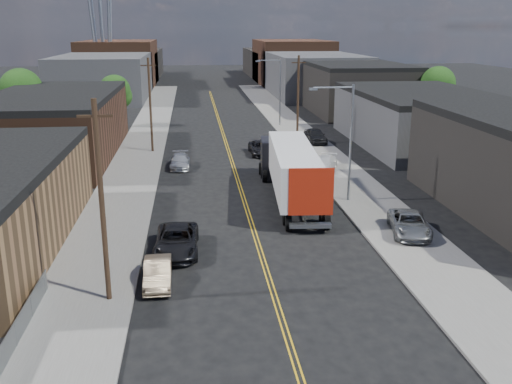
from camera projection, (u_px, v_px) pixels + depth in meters
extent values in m
plane|color=black|center=(221.00, 127.00, 76.81)|extent=(260.00, 260.00, 0.00)
cube|color=gold|center=(228.00, 150.00, 62.50)|extent=(0.32, 120.00, 0.01)
cube|color=slate|center=(141.00, 152.00, 61.46)|extent=(5.00, 140.00, 0.15)
cube|color=slate|center=(313.00, 148.00, 63.50)|extent=(5.00, 140.00, 0.15)
cube|color=#462A1C|center=(55.00, 128.00, 58.77)|extent=(12.00, 26.00, 6.00)
cube|color=black|center=(51.00, 96.00, 57.85)|extent=(12.00, 26.00, 0.60)
cube|color=navy|center=(471.00, 170.00, 39.27)|extent=(0.30, 20.00, 0.80)
cube|color=#363638|center=(420.00, 121.00, 65.05)|extent=(14.00, 24.00, 5.50)
cube|color=black|center=(422.00, 94.00, 64.20)|extent=(14.00, 24.00, 0.60)
cube|color=black|center=(356.00, 90.00, 89.65)|extent=(14.00, 22.00, 7.00)
cube|color=black|center=(358.00, 65.00, 88.59)|extent=(14.00, 22.00, 0.60)
cube|color=#363638|center=(104.00, 77.00, 106.94)|extent=(16.00, 30.00, 8.00)
cube|color=#363638|center=(314.00, 75.00, 111.24)|extent=(16.00, 30.00, 8.00)
cube|color=#462A1C|center=(120.00, 63.00, 130.52)|extent=(16.00, 26.00, 10.00)
cube|color=#462A1C|center=(292.00, 62.00, 134.82)|extent=(16.00, 26.00, 10.00)
cube|color=black|center=(129.00, 64.00, 150.02)|extent=(16.00, 40.00, 7.00)
cube|color=black|center=(279.00, 63.00, 154.32)|extent=(16.00, 40.00, 7.00)
cylinder|color=gray|center=(101.00, 17.00, 117.97)|extent=(0.80, 0.80, 30.00)
cylinder|color=gray|center=(91.00, 17.00, 116.10)|extent=(1.94, 1.94, 29.98)
cylinder|color=gray|center=(108.00, 17.00, 116.48)|extent=(1.94, 1.94, 29.98)
cylinder|color=gray|center=(94.00, 17.00, 119.46)|extent=(1.94, 1.94, 29.98)
cylinder|color=gray|center=(111.00, 17.00, 119.83)|extent=(1.94, 1.94, 29.98)
cylinder|color=gray|center=(351.00, 145.00, 43.02)|extent=(0.18, 0.18, 9.00)
cylinder|color=gray|center=(333.00, 87.00, 41.66)|extent=(3.00, 0.12, 0.12)
cube|color=gray|center=(313.00, 89.00, 41.52)|extent=(0.60, 0.25, 0.18)
cylinder|color=gray|center=(280.00, 93.00, 76.42)|extent=(0.18, 0.18, 9.00)
cylinder|color=gray|center=(269.00, 60.00, 75.05)|extent=(3.00, 0.12, 0.12)
cube|color=gray|center=(258.00, 61.00, 74.92)|extent=(0.60, 0.25, 0.18)
cylinder|color=black|center=(102.00, 205.00, 26.83)|extent=(0.26, 0.26, 10.00)
cube|color=black|center=(95.00, 116.00, 25.65)|extent=(1.60, 0.12, 0.12)
cylinder|color=black|center=(150.00, 106.00, 60.22)|extent=(0.26, 0.26, 10.00)
cube|color=black|center=(148.00, 65.00, 59.05)|extent=(1.60, 0.12, 0.12)
cylinder|color=black|center=(298.00, 100.00, 64.85)|extent=(0.26, 0.26, 10.00)
cube|color=black|center=(299.00, 63.00, 63.67)|extent=(1.60, 0.12, 0.12)
cylinder|color=black|center=(25.00, 120.00, 68.83)|extent=(0.36, 0.36, 4.50)
sphere|color=#11340E|center=(21.00, 90.00, 67.83)|extent=(5.04, 5.04, 5.04)
sphere|color=#11340E|center=(28.00, 97.00, 68.43)|extent=(3.96, 3.96, 3.96)
sphere|color=#11340E|center=(16.00, 95.00, 67.57)|extent=(3.60, 3.60, 3.60)
cylinder|color=black|center=(116.00, 113.00, 76.69)|extent=(0.36, 0.36, 3.75)
sphere|color=#11340E|center=(115.00, 91.00, 75.85)|extent=(4.20, 4.20, 4.20)
sphere|color=#11340E|center=(120.00, 96.00, 76.41)|extent=(3.30, 3.30, 3.30)
sphere|color=#11340E|center=(111.00, 95.00, 75.57)|extent=(3.00, 3.00, 3.00)
cylinder|color=black|center=(436.00, 108.00, 79.44)|extent=(0.36, 0.36, 4.25)
sphere|color=#11340E|center=(438.00, 84.00, 78.49)|extent=(4.76, 4.76, 4.76)
sphere|color=#11340E|center=(441.00, 89.00, 79.08)|extent=(3.74, 3.74, 3.74)
sphere|color=#11340E|center=(435.00, 88.00, 78.23)|extent=(3.40, 3.40, 3.40)
cube|color=silver|center=(293.00, 167.00, 42.88)|extent=(3.91, 13.52, 3.11)
cube|color=#A7200C|center=(311.00, 192.00, 36.52)|extent=(2.91, 0.34, 3.13)
cube|color=gray|center=(310.00, 225.00, 37.15)|extent=(2.78, 0.81, 0.25)
cube|color=black|center=(277.00, 158.00, 51.05)|extent=(3.04, 3.76, 3.45)
cylinder|color=black|center=(306.00, 219.00, 38.50)|extent=(2.97, 1.33, 1.11)
cylinder|color=black|center=(277.00, 171.00, 51.38)|extent=(2.86, 1.32, 1.11)
imported|color=#826E55|center=(158.00, 273.00, 29.88)|extent=(1.48, 4.02, 1.31)
imported|color=black|center=(177.00, 241.00, 34.08)|extent=(2.69, 5.58, 1.53)
imported|color=#BBBDC0|center=(180.00, 161.00, 54.66)|extent=(1.89, 4.52, 1.30)
imported|color=gray|center=(409.00, 223.00, 36.79)|extent=(3.26, 5.37, 1.39)
imported|color=silver|center=(324.00, 163.00, 53.20)|extent=(3.55, 4.78, 1.29)
imported|color=black|center=(315.00, 136.00, 65.76)|extent=(2.22, 4.92, 1.64)
imported|color=black|center=(261.00, 148.00, 60.33)|extent=(2.43, 5.13, 1.41)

